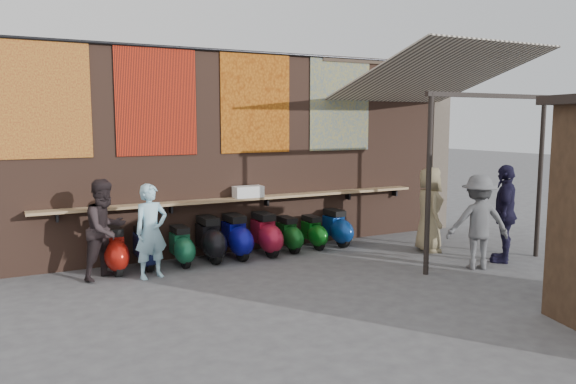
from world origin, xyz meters
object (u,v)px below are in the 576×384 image
object	(u,v)px
scooter_stool_2	(181,246)
diner_left	(151,231)
diner_right	(106,229)
shopper_tan	(429,209)
scooter_stool_6	(289,235)
shopper_navy	(505,214)
scooter_stool_5	(265,234)
scooter_stool_4	(236,237)
scooter_stool_0	(114,251)
scooter_stool_8	(336,228)
shopper_grey	(478,222)
scooter_stool_1	(145,248)
scooter_stool_7	(313,232)
scooter_stool_3	(210,239)
shelf_box	(248,192)

from	to	relation	value
scooter_stool_2	diner_left	size ratio (longest dim) A/B	0.47
diner_right	shopper_tan	size ratio (longest dim) A/B	0.98
scooter_stool_6	shopper_navy	size ratio (longest dim) A/B	0.40
diner_right	scooter_stool_5	bearing A→B (deg)	-27.61
diner_right	scooter_stool_4	bearing A→B (deg)	-25.85
diner_left	diner_right	bearing A→B (deg)	143.11
scooter_stool_0	shopper_tan	xyz separation A→B (m)	(5.98, -1.27, 0.46)
scooter_stool_5	shopper_navy	distance (m)	4.56
scooter_stool_0	scooter_stool_8	bearing A→B (deg)	0.60
scooter_stool_2	diner_right	size ratio (longest dim) A/B	0.45
scooter_stool_5	shopper_grey	world-z (taller)	shopper_grey
scooter_stool_1	scooter_stool_2	world-z (taller)	scooter_stool_1
scooter_stool_7	shopper_navy	xyz separation A→B (m)	(2.60, -2.63, 0.58)
scooter_stool_1	diner_left	size ratio (longest dim) A/B	0.49
scooter_stool_3	shopper_navy	world-z (taller)	shopper_navy
scooter_stool_5	shopper_tan	size ratio (longest dim) A/B	0.51
scooter_stool_2	scooter_stool_7	size ratio (longest dim) A/B	1.06
shelf_box	scooter_stool_3	distance (m)	1.26
scooter_stool_1	diner_right	distance (m)	0.93
scooter_stool_1	shelf_box	bearing A→B (deg)	6.96
shelf_box	diner_left	size ratio (longest dim) A/B	0.37
scooter_stool_2	scooter_stool_4	size ratio (longest dim) A/B	0.85
scooter_stool_4	scooter_stool_3	bearing A→B (deg)	177.53
scooter_stool_0	scooter_stool_5	xyz separation A→B (m)	(2.90, -0.02, 0.02)
diner_right	shopper_tan	xyz separation A→B (m)	(6.16, -0.98, 0.02)
scooter_stool_4	scooter_stool_7	distance (m)	1.75
shelf_box	scooter_stool_3	xyz separation A→B (m)	(-0.92, -0.28, -0.82)
shopper_tan	scooter_stool_0	bearing A→B (deg)	103.07
scooter_stool_3	scooter_stool_5	distance (m)	1.14
shopper_grey	scooter_stool_8	bearing A→B (deg)	-37.87
scooter_stool_3	scooter_stool_8	bearing A→B (deg)	0.41
scooter_stool_1	scooter_stool_5	distance (m)	2.35
scooter_stool_7	shopper_navy	distance (m)	3.75
scooter_stool_1	shopper_tan	xyz separation A→B (m)	(5.43, -1.31, 0.48)
shelf_box	scooter_stool_1	size ratio (longest dim) A/B	0.74
scooter_stool_0	scooter_stool_7	world-z (taller)	scooter_stool_0
diner_left	shopper_navy	world-z (taller)	shopper_navy
scooter_stool_5	scooter_stool_0	bearing A→B (deg)	179.65
scooter_stool_6	diner_left	bearing A→B (deg)	-168.08
diner_left	shopper_tan	distance (m)	5.51
scooter_stool_7	scooter_stool_8	distance (m)	0.56
scooter_stool_6	shopper_tan	xyz separation A→B (m)	(2.54, -1.29, 0.51)
scooter_stool_1	scooter_stool_3	world-z (taller)	scooter_stool_3
scooter_stool_7	scooter_stool_6	bearing A→B (deg)	-177.25
scooter_stool_2	scooter_stool_3	distance (m)	0.59
diner_left	shopper_tan	world-z (taller)	shopper_tan
scooter_stool_2	diner_left	xyz separation A→B (m)	(-0.68, -0.55, 0.44)
scooter_stool_5	diner_left	bearing A→B (deg)	-166.51
scooter_stool_3	scooter_stool_7	world-z (taller)	scooter_stool_3
scooter_stool_2	scooter_stool_1	bearing A→B (deg)	172.11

